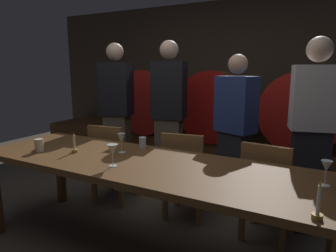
% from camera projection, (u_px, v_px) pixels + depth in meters
% --- Properties ---
extents(ground_plane, '(8.74, 8.74, 0.00)m').
position_uv_depth(ground_plane, '(132.00, 245.00, 2.54)').
color(ground_plane, '#4C443A').
extents(back_wall, '(6.73, 0.24, 2.47)m').
position_uv_depth(back_wall, '(233.00, 84.00, 4.71)').
color(back_wall, '#473A2D').
rests_on(back_wall, ground).
extents(barrel_shelf, '(6.05, 0.90, 0.50)m').
position_uv_depth(barrel_shelf, '(219.00, 153.00, 4.42)').
color(barrel_shelf, brown).
rests_on(barrel_shelf, ground).
extents(wine_barrel_left, '(0.95, 0.96, 0.95)m').
position_uv_depth(wine_barrel_left, '(158.00, 100.00, 4.77)').
color(wine_barrel_left, '#513319').
rests_on(wine_barrel_left, barrel_shelf).
extents(wine_barrel_center, '(0.95, 0.96, 0.95)m').
position_uv_depth(wine_barrel_center, '(221.00, 104.00, 4.28)').
color(wine_barrel_center, brown).
rests_on(wine_barrel_center, barrel_shelf).
extents(wine_barrel_right, '(0.95, 0.96, 0.95)m').
position_uv_depth(wine_barrel_right, '(304.00, 109.00, 3.78)').
color(wine_barrel_right, '#513319').
rests_on(wine_barrel_right, barrel_shelf).
extents(dining_table, '(2.81, 0.86, 0.77)m').
position_uv_depth(dining_table, '(142.00, 170.00, 2.31)').
color(dining_table, brown).
rests_on(dining_table, ground).
extents(chair_left, '(0.44, 0.44, 0.88)m').
position_uv_depth(chair_left, '(111.00, 160.00, 3.29)').
color(chair_left, olive).
rests_on(chair_left, ground).
extents(chair_center, '(0.45, 0.45, 0.88)m').
position_uv_depth(chair_center, '(185.00, 172.00, 2.92)').
color(chair_center, olive).
rests_on(chair_center, ground).
extents(chair_right, '(0.43, 0.43, 0.88)m').
position_uv_depth(chair_right, '(267.00, 188.00, 2.53)').
color(chair_right, olive).
rests_on(chair_right, ground).
extents(guest_far_left, '(0.42, 0.32, 1.77)m').
position_uv_depth(guest_far_left, '(117.00, 113.00, 3.80)').
color(guest_far_left, brown).
rests_on(guest_far_left, ground).
extents(guest_center_left, '(0.42, 0.30, 1.79)m').
position_uv_depth(guest_center_left, '(169.00, 115.00, 3.56)').
color(guest_center_left, brown).
rests_on(guest_center_left, ground).
extents(guest_center_right, '(0.44, 0.36, 1.61)m').
position_uv_depth(guest_center_right, '(235.00, 133.00, 3.07)').
color(guest_center_right, black).
rests_on(guest_center_right, ground).
extents(guest_far_right, '(0.43, 0.33, 1.73)m').
position_uv_depth(guest_far_right, '(312.00, 136.00, 2.63)').
color(guest_far_right, black).
rests_on(guest_far_right, ground).
extents(candle_left, '(0.05, 0.05, 0.17)m').
position_uv_depth(candle_left, '(74.00, 147.00, 2.54)').
color(candle_left, olive).
rests_on(candle_left, dining_table).
extents(candle_right, '(0.05, 0.05, 0.19)m').
position_uv_depth(candle_right, '(318.00, 209.00, 1.41)').
color(candle_right, olive).
rests_on(candle_right, dining_table).
extents(wine_glass_left, '(0.07, 0.07, 0.17)m').
position_uv_depth(wine_glass_left, '(121.00, 139.00, 2.52)').
color(wine_glass_left, silver).
rests_on(wine_glass_left, dining_table).
extents(wine_glass_center, '(0.08, 0.08, 0.16)m').
position_uv_depth(wine_glass_center, '(112.00, 150.00, 2.17)').
color(wine_glass_center, silver).
rests_on(wine_glass_center, dining_table).
extents(wine_glass_right, '(0.07, 0.07, 0.16)m').
position_uv_depth(wine_glass_right, '(326.00, 167.00, 1.80)').
color(wine_glass_right, white).
rests_on(wine_glass_right, dining_table).
extents(cup_left, '(0.07, 0.07, 0.11)m').
position_uv_depth(cup_left, '(39.00, 145.00, 2.56)').
color(cup_left, beige).
rests_on(cup_left, dining_table).
extents(cup_right, '(0.06, 0.06, 0.10)m').
position_uv_depth(cup_right, '(143.00, 143.00, 2.66)').
color(cup_right, silver).
rests_on(cup_right, dining_table).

